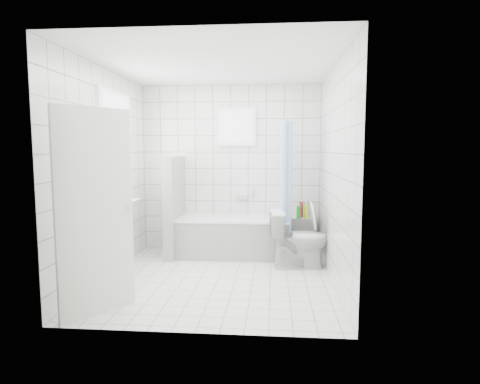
{
  "coord_description": "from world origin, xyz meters",
  "views": [
    {
      "loc": [
        0.67,
        -4.81,
        1.61
      ],
      "look_at": [
        0.24,
        0.35,
        1.05
      ],
      "focal_mm": 30.0,
      "sensor_mm": 36.0,
      "label": 1
    }
  ],
  "objects": [
    {
      "name": "window_back",
      "position": [
        0.1,
        1.46,
        1.95
      ],
      "size": [
        0.5,
        0.01,
        0.5
      ],
      "primitive_type": "cube",
      "color": "white",
      "rests_on": "wall_back"
    },
    {
      "name": "wall_back",
      "position": [
        0.0,
        1.5,
        1.3
      ],
      "size": [
        2.8,
        0.02,
        2.6
      ],
      "primitive_type": "cube",
      "color": "white",
      "rests_on": "ground"
    },
    {
      "name": "window_sill",
      "position": [
        -1.31,
        0.3,
        0.86
      ],
      "size": [
        0.18,
        1.02,
        0.08
      ],
      "primitive_type": "cube",
      "color": "white",
      "rests_on": "wall_left"
    },
    {
      "name": "window_left",
      "position": [
        -1.35,
        0.3,
        1.6
      ],
      "size": [
        0.01,
        0.9,
        1.4
      ],
      "primitive_type": "cube",
      "color": "white",
      "rests_on": "wall_left"
    },
    {
      "name": "shower_curtain",
      "position": [
        0.85,
        0.97,
        1.1
      ],
      "size": [
        0.14,
        0.48,
        1.78
      ],
      "primitive_type": null,
      "color": "#4C8ADF",
      "rests_on": "curtain_rod"
    },
    {
      "name": "wall_left",
      "position": [
        -1.4,
        0.0,
        1.3
      ],
      "size": [
        0.02,
        3.0,
        2.6
      ],
      "primitive_type": "cube",
      "color": "white",
      "rests_on": "ground"
    },
    {
      "name": "toilet",
      "position": [
        1.03,
        0.56,
        0.4
      ],
      "size": [
        0.82,
        0.52,
        0.79
      ],
      "primitive_type": "imported",
      "rotation": [
        0.0,
        0.0,
        1.67
      ],
      "color": "silver",
      "rests_on": "ground"
    },
    {
      "name": "curtain_rod",
      "position": [
        0.85,
        1.1,
        2.0
      ],
      "size": [
        0.02,
        0.8,
        0.02
      ],
      "primitive_type": "cylinder",
      "rotation": [
        1.57,
        0.0,
        0.0
      ],
      "color": "silver",
      "rests_on": "wall_back"
    },
    {
      "name": "tub_faucet",
      "position": [
        0.18,
        1.46,
        0.85
      ],
      "size": [
        0.18,
        0.06,
        0.06
      ],
      "primitive_type": "cube",
      "color": "silver",
      "rests_on": "wall_back"
    },
    {
      "name": "partition_wall",
      "position": [
        -0.81,
        1.07,
        0.75
      ],
      "size": [
        0.15,
        0.85,
        1.5
      ],
      "primitive_type": "cube",
      "color": "white",
      "rests_on": "ground"
    },
    {
      "name": "ground",
      "position": [
        0.0,
        0.0,
        0.0
      ],
      "size": [
        3.0,
        3.0,
        0.0
      ],
      "primitive_type": "plane",
      "color": "white",
      "rests_on": "ground"
    },
    {
      "name": "tiled_ledge",
      "position": [
        1.13,
        1.38,
        0.28
      ],
      "size": [
        0.4,
        0.24,
        0.55
      ],
      "primitive_type": "cube",
      "color": "white",
      "rests_on": "ground"
    },
    {
      "name": "door",
      "position": [
        -1.02,
        -1.15,
        1.0
      ],
      "size": [
        0.5,
        0.67,
        2.0
      ],
      "primitive_type": "cube",
      "rotation": [
        0.0,
        0.0,
        -0.62
      ],
      "color": "silver",
      "rests_on": "ground"
    },
    {
      "name": "ledge_bottles",
      "position": [
        1.14,
        1.35,
        0.66
      ],
      "size": [
        0.19,
        0.2,
        0.24
      ],
      "color": "green",
      "rests_on": "tiled_ledge"
    },
    {
      "name": "wall_right",
      "position": [
        1.4,
        0.0,
        1.3
      ],
      "size": [
        0.02,
        3.0,
        2.6
      ],
      "primitive_type": "cube",
      "color": "white",
      "rests_on": "ground"
    },
    {
      "name": "wall_front",
      "position": [
        0.0,
        -1.5,
        1.3
      ],
      "size": [
        2.8,
        0.02,
        2.6
      ],
      "primitive_type": "cube",
      "color": "white",
      "rests_on": "ground"
    },
    {
      "name": "sill_bottles",
      "position": [
        -1.3,
        0.3,
        1.02
      ],
      "size": [
        0.19,
        0.4,
        0.31
      ],
      "color": "white",
      "rests_on": "window_sill"
    },
    {
      "name": "ceiling",
      "position": [
        0.0,
        0.0,
        2.6
      ],
      "size": [
        3.0,
        3.0,
        0.0
      ],
      "primitive_type": "plane",
      "rotation": [
        3.14,
        0.0,
        0.0
      ],
      "color": "white",
      "rests_on": "ground"
    },
    {
      "name": "bathtub",
      "position": [
        0.08,
        1.12,
        0.29
      ],
      "size": [
        1.65,
        0.77,
        0.58
      ],
      "color": "white",
      "rests_on": "ground"
    }
  ]
}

